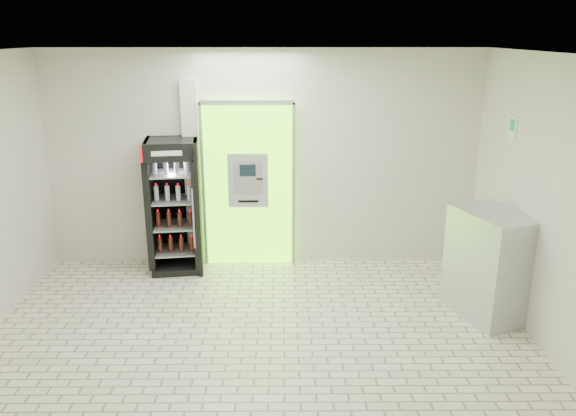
{
  "coord_description": "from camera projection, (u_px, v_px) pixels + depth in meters",
  "views": [
    {
      "loc": [
        0.29,
        -5.15,
        3.19
      ],
      "look_at": [
        0.34,
        1.2,
        1.19
      ],
      "focal_mm": 35.0,
      "sensor_mm": 36.0,
      "label": 1
    }
  ],
  "objects": [
    {
      "name": "ground",
      "position": [
        256.0,
        351.0,
        5.87
      ],
      "size": [
        6.0,
        6.0,
        0.0
      ],
      "primitive_type": "plane",
      "color": "beige",
      "rests_on": "ground"
    },
    {
      "name": "room_shell",
      "position": [
        253.0,
        181.0,
        5.32
      ],
      "size": [
        6.0,
        6.0,
        6.0
      ],
      "color": "silver",
      "rests_on": "ground"
    },
    {
      "name": "atm_assembly",
      "position": [
        249.0,
        184.0,
        7.82
      ],
      "size": [
        1.3,
        0.24,
        2.33
      ],
      "color": "#76FF13",
      "rests_on": "ground"
    },
    {
      "name": "pillar",
      "position": [
        193.0,
        174.0,
        7.81
      ],
      "size": [
        0.22,
        0.11,
        2.6
      ],
      "color": "silver",
      "rests_on": "ground"
    },
    {
      "name": "beverage_cooler",
      "position": [
        175.0,
        208.0,
        7.69
      ],
      "size": [
        0.77,
        0.72,
        1.84
      ],
      "rotation": [
        0.0,
        0.0,
        0.13
      ],
      "color": "black",
      "rests_on": "ground"
    },
    {
      "name": "steel_cabinet",
      "position": [
        490.0,
        264.0,
        6.47
      ],
      "size": [
        0.93,
        1.1,
        1.26
      ],
      "rotation": [
        0.0,
        0.0,
        0.35
      ],
      "color": "#B5B8BE",
      "rests_on": "ground"
    },
    {
      "name": "exit_sign",
      "position": [
        513.0,
        127.0,
        6.59
      ],
      "size": [
        0.02,
        0.22,
        0.26
      ],
      "color": "white",
      "rests_on": "room_shell"
    }
  ]
}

